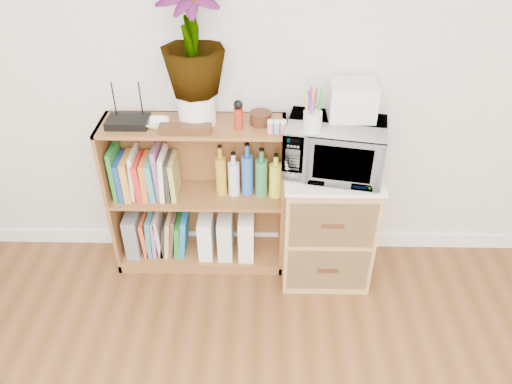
{
  "coord_description": "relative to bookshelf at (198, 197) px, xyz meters",
  "views": [
    {
      "loc": [
        0.03,
        -0.26,
        2.16
      ],
      "look_at": [
        -0.01,
        1.95,
        0.62
      ],
      "focal_mm": 35.0,
      "sensor_mm": 36.0,
      "label": 1
    }
  ],
  "objects": [
    {
      "name": "paint_jars",
      "position": [
        0.45,
        -0.09,
        0.5
      ],
      "size": [
        0.1,
        0.04,
        0.05
      ],
      "primitive_type": "cube",
      "color": "pink",
      "rests_on": "bookshelf"
    },
    {
      "name": "cookbooks",
      "position": [
        -0.29,
        0.0,
        0.15
      ],
      "size": [
        0.35,
        0.2,
        0.31
      ],
      "color": "#1E712B",
      "rests_on": "bookshelf"
    },
    {
      "name": "wicker_unit",
      "position": [
        0.75,
        -0.08,
        -0.12
      ],
      "size": [
        0.5,
        0.45,
        0.7
      ],
      "primitive_type": "cube",
      "color": "#9E7542",
      "rests_on": "ground"
    },
    {
      "name": "white_bowl",
      "position": [
        -0.18,
        -0.03,
        0.49
      ],
      "size": [
        0.13,
        0.13,
        0.03
      ],
      "primitive_type": "imported",
      "color": "white",
      "rests_on": "bookshelf"
    },
    {
      "name": "bookshelf",
      "position": [
        0.0,
        0.0,
        0.0
      ],
      "size": [
        1.0,
        0.3,
        0.95
      ],
      "primitive_type": "cube",
      "color": "brown",
      "rests_on": "ground"
    },
    {
      "name": "potted_plant",
      "position": [
        0.03,
        0.02,
        0.93
      ],
      "size": [
        0.32,
        0.32,
        0.58
      ],
      "primitive_type": "imported",
      "color": "#356629",
      "rests_on": "plant_pot"
    },
    {
      "name": "kokeshi_doll",
      "position": [
        0.25,
        -0.04,
        0.53
      ],
      "size": [
        0.05,
        0.05,
        0.11
      ],
      "primitive_type": "cylinder",
      "color": "maroon",
      "rests_on": "bookshelf"
    },
    {
      "name": "file_box",
      "position": [
        -0.41,
        0.0,
        -0.27
      ],
      "size": [
        0.08,
        0.22,
        0.28
      ],
      "primitive_type": "cube",
      "color": "slate",
      "rests_on": "bookshelf"
    },
    {
      "name": "magazine_holder_right",
      "position": [
        0.28,
        -0.01,
        -0.26
      ],
      "size": [
        0.09,
        0.23,
        0.29
      ],
      "primitive_type": "cube",
      "color": "white",
      "rests_on": "bookshelf"
    },
    {
      "name": "pen_cup",
      "position": [
        0.62,
        -0.15,
        0.57
      ],
      "size": [
        0.09,
        0.09,
        0.1
      ],
      "primitive_type": "cylinder",
      "color": "silver",
      "rests_on": "microwave"
    },
    {
      "name": "plant_pot",
      "position": [
        0.03,
        0.02,
        0.56
      ],
      "size": [
        0.2,
        0.2,
        0.17
      ],
      "primitive_type": "cylinder",
      "color": "white",
      "rests_on": "bookshelf"
    },
    {
      "name": "router",
      "position": [
        -0.33,
        -0.02,
        0.49
      ],
      "size": [
        0.22,
        0.15,
        0.04
      ],
      "primitive_type": "cube",
      "color": "black",
      "rests_on": "bookshelf"
    },
    {
      "name": "lower_books",
      "position": [
        -0.22,
        0.0,
        -0.28
      ],
      "size": [
        0.28,
        0.19,
        0.28
      ],
      "color": "#D94D26",
      "rests_on": "bookshelf"
    },
    {
      "name": "magazine_holder_left",
      "position": [
        0.03,
        -0.01,
        -0.27
      ],
      "size": [
        0.08,
        0.21,
        0.27
      ],
      "primitive_type": "cube",
      "color": "white",
      "rests_on": "bookshelf"
    },
    {
      "name": "skirting_board",
      "position": [
        0.35,
        0.14,
        -0.42
      ],
      "size": [
        4.0,
        0.02,
        0.1
      ],
      "primitive_type": "cube",
      "color": "white",
      "rests_on": "ground"
    },
    {
      "name": "liquor_bottles",
      "position": [
        0.34,
        0.0,
        0.17
      ],
      "size": [
        0.45,
        0.07,
        0.32
      ],
      "color": "#B59222",
      "rests_on": "bookshelf"
    },
    {
      "name": "trinket_box",
      "position": [
        -0.02,
        -0.1,
        0.5
      ],
      "size": [
        0.27,
        0.07,
        0.04
      ],
      "primitive_type": "cube",
      "color": "#37210F",
      "rests_on": "bookshelf"
    },
    {
      "name": "wooden_bowl",
      "position": [
        0.36,
        0.01,
        0.51
      ],
      "size": [
        0.11,
        0.11,
        0.07
      ],
      "primitive_type": "cylinder",
      "color": "#33180D",
      "rests_on": "bookshelf"
    },
    {
      "name": "microwave",
      "position": [
        0.75,
        -0.08,
        0.38
      ],
      "size": [
        0.56,
        0.43,
        0.28
      ],
      "primitive_type": "imported",
      "rotation": [
        0.0,
        0.0,
        -0.19
      ],
      "color": "silver",
      "rests_on": "wicker_unit"
    },
    {
      "name": "magazine_holder_mid",
      "position": [
        0.15,
        -0.01,
        -0.27
      ],
      "size": [
        0.09,
        0.22,
        0.27
      ],
      "primitive_type": "cube",
      "color": "silver",
      "rests_on": "bookshelf"
    },
    {
      "name": "small_appliance",
      "position": [
        0.83,
        0.0,
        0.62
      ],
      "size": [
        0.24,
        0.2,
        0.19
      ],
      "primitive_type": "cube",
      "color": "silver",
      "rests_on": "microwave"
    }
  ]
}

